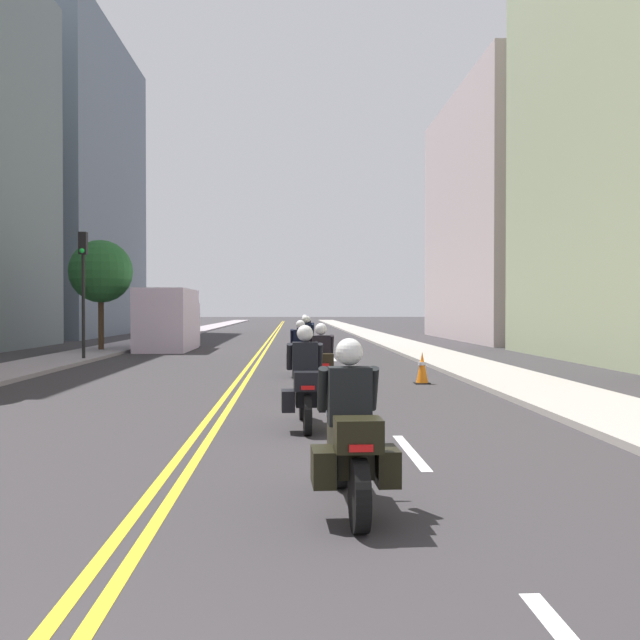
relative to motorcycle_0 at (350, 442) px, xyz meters
name	(u,v)px	position (x,y,z in m)	size (l,w,h in m)	color
ground_plane	(272,337)	(-1.86, 42.78, -0.64)	(264.00, 264.00, 0.00)	#302D30
sidewalk_left	(169,336)	(-8.84, 42.78, -0.58)	(2.44, 144.00, 0.12)	#998F94
sidewalk_right	(375,336)	(5.12, 42.78, -0.58)	(2.44, 144.00, 0.12)	#9F9991
centreline_yellow_inner	(271,337)	(-1.98, 42.78, -0.64)	(0.12, 132.00, 0.01)	yellow
centreline_yellow_outer	(274,337)	(-1.74, 42.78, -0.64)	(0.12, 132.00, 0.01)	yellow
lane_dashes_white	(329,354)	(1.02, 23.78, -0.64)	(0.14, 56.40, 0.01)	silver
building_left_2	(49,185)	(-18.07, 46.81, 10.20)	(9.97, 19.97, 21.69)	slate
building_right_2	(511,218)	(13.03, 38.02, 6.93)	(7.34, 18.65, 15.14)	#BFABAB
motorcycle_0	(350,442)	(0.00, 0.00, 0.00)	(0.77, 2.19, 1.61)	black
motorcycle_1	(305,387)	(-0.33, 4.73, 0.02)	(0.77, 2.16, 1.63)	black
motorcycle_2	(321,366)	(0.10, 9.06, 0.00)	(0.78, 2.17, 1.58)	black
motorcycle_3	(300,353)	(-0.30, 13.74, 0.00)	(0.77, 2.18, 1.57)	black
motorcycle_4	(306,345)	(-0.07, 18.14, 0.03)	(0.78, 2.32, 1.67)	black
motorcycle_5	(307,339)	(0.08, 22.63, 0.02)	(0.78, 2.27, 1.61)	black
motorcycle_6	(305,336)	(0.06, 26.78, 0.01)	(0.77, 2.23, 1.64)	black
traffic_cone_0	(422,368)	(2.74, 11.49, -0.24)	(0.38, 0.38, 0.81)	black
traffic_light_near	(83,272)	(-8.02, 19.72, 2.56)	(0.28, 0.38, 4.65)	black
street_tree_1	(101,272)	(-8.90, 25.55, 2.88)	(2.75, 2.75, 4.92)	#493621
parked_truck	(170,322)	(-6.22, 27.36, 0.63)	(2.20, 6.50, 2.80)	silver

